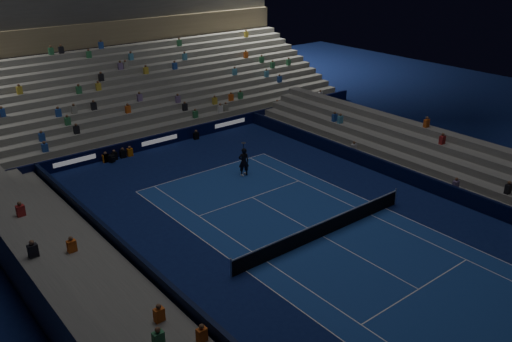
{
  "coord_description": "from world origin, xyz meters",
  "views": [
    {
      "loc": [
        -19.44,
        -18.19,
        15.36
      ],
      "look_at": [
        0.0,
        6.0,
        2.0
      ],
      "focal_mm": 37.82,
      "sensor_mm": 36.0,
      "label": 1
    }
  ],
  "objects": [
    {
      "name": "sponsor_barrier_east",
      "position": [
        9.7,
        0.0,
        0.5
      ],
      "size": [
        0.25,
        37.0,
        1.0
      ],
      "primitive_type": "cube",
      "color": "black",
      "rests_on": "ground"
    },
    {
      "name": "sponsor_barrier_west",
      "position": [
        -9.7,
        0.0,
        0.5
      ],
      "size": [
        0.25,
        37.0,
        1.0
      ],
      "primitive_type": "cube",
      "color": "black",
      "rests_on": "ground"
    },
    {
      "name": "tennis_net",
      "position": [
        0.0,
        0.0,
        0.5
      ],
      "size": [
        12.9,
        0.1,
        1.1
      ],
      "color": "#B2B2B7",
      "rests_on": "ground"
    },
    {
      "name": "grandstand_main",
      "position": [
        0.0,
        27.9,
        3.38
      ],
      "size": [
        44.0,
        15.2,
        11.2
      ],
      "color": "slate",
      "rests_on": "ground"
    },
    {
      "name": "sponsor_barrier_far",
      "position": [
        0.0,
        18.5,
        0.5
      ],
      "size": [
        44.0,
        0.25,
        1.0
      ],
      "primitive_type": "cube",
      "color": "black",
      "rests_on": "ground"
    },
    {
      "name": "ground",
      "position": [
        0.0,
        0.0,
        0.0
      ],
      "size": [
        90.0,
        90.0,
        0.0
      ],
      "primitive_type": "plane",
      "color": "#0C184D",
      "rests_on": "ground"
    },
    {
      "name": "broadcast_camera",
      "position": [
        -4.47,
        17.76,
        0.28
      ],
      "size": [
        0.56,
        0.92,
        0.54
      ],
      "color": "black",
      "rests_on": "ground"
    },
    {
      "name": "tennis_player",
      "position": [
        1.78,
        9.59,
        1.02
      ],
      "size": [
        0.88,
        0.75,
        2.05
      ],
      "primitive_type": "imported",
      "rotation": [
        0.0,
        0.0,
        2.72
      ],
      "color": "black",
      "rests_on": "ground"
    },
    {
      "name": "court_surface",
      "position": [
        0.0,
        0.0,
        0.01
      ],
      "size": [
        10.97,
        23.77,
        0.01
      ],
      "primitive_type": "cube",
      "color": "navy",
      "rests_on": "ground"
    },
    {
      "name": "grandstand_west",
      "position": [
        -13.17,
        0.0,
        0.92
      ],
      "size": [
        5.0,
        37.0,
        2.5
      ],
      "color": "slate",
      "rests_on": "ground"
    },
    {
      "name": "grandstand_east",
      "position": [
        13.17,
        0.0,
        0.92
      ],
      "size": [
        5.0,
        37.0,
        2.5
      ],
      "color": "slate",
      "rests_on": "ground"
    }
  ]
}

